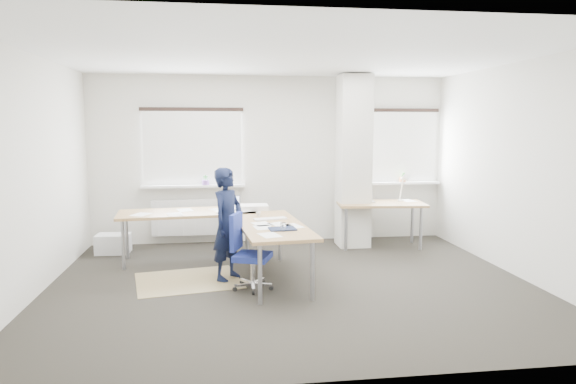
{
  "coord_description": "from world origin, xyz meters",
  "views": [
    {
      "loc": [
        -0.88,
        -6.18,
        1.97
      ],
      "look_at": [
        0.08,
        0.9,
        1.05
      ],
      "focal_mm": 32.0,
      "sensor_mm": 36.0,
      "label": 1
    }
  ],
  "objects": [
    {
      "name": "person",
      "position": [
        -0.78,
        0.32,
        0.72
      ],
      "size": [
        0.59,
        0.63,
        1.45
      ],
      "primitive_type": "imported",
      "rotation": [
        0.0,
        0.0,
        0.95
      ],
      "color": "black",
      "rests_on": "ground"
    },
    {
      "name": "desk_side",
      "position": [
        1.74,
        1.8,
        0.69
      ],
      "size": [
        1.46,
        0.84,
        1.22
      ],
      "rotation": [
        0.0,
        0.0,
        -0.1
      ],
      "color": "olive",
      "rests_on": "ground"
    },
    {
      "name": "white_crate",
      "position": [
        -2.53,
        1.93,
        0.15
      ],
      "size": [
        0.52,
        0.38,
        0.3
      ],
      "primitive_type": "cube",
      "rotation": [
        0.0,
        0.0,
        -0.05
      ],
      "color": "white",
      "rests_on": "ground"
    },
    {
      "name": "task_chair",
      "position": [
        -0.53,
        -0.14,
        0.26
      ],
      "size": [
        0.54,
        0.52,
        0.93
      ],
      "rotation": [
        0.0,
        0.0,
        -0.35
      ],
      "color": "navy",
      "rests_on": "ground"
    },
    {
      "name": "room_shell",
      "position": [
        0.18,
        0.45,
        1.75
      ],
      "size": [
        6.04,
        5.04,
        2.82
      ],
      "color": "silver",
      "rests_on": "ground"
    },
    {
      "name": "floor_mat",
      "position": [
        -1.29,
        0.31,
        0.0
      ],
      "size": [
        1.46,
        1.3,
        0.01
      ],
      "primitive_type": "cube",
      "rotation": [
        0.0,
        0.0,
        0.18
      ],
      "color": "#927D50",
      "rests_on": "ground"
    },
    {
      "name": "desk_main",
      "position": [
        -0.73,
        0.79,
        0.69
      ],
      "size": [
        2.62,
        2.63,
        0.96
      ],
      "rotation": [
        0.0,
        0.0,
        0.09
      ],
      "color": "olive",
      "rests_on": "ground"
    },
    {
      "name": "ground",
      "position": [
        0.0,
        0.0,
        0.0
      ],
      "size": [
        6.0,
        6.0,
        0.0
      ],
      "primitive_type": "plane",
      "color": "#282520",
      "rests_on": "ground"
    }
  ]
}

